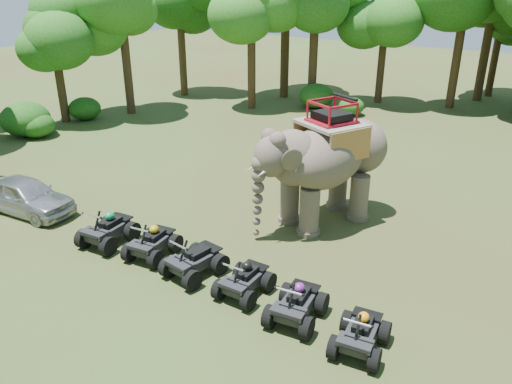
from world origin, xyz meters
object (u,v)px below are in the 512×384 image
parked_car (26,195)px  atv_0 (107,225)px  atv_4 (297,299)px  atv_1 (152,239)px  atv_2 (194,256)px  elephant (327,162)px  atv_3 (244,276)px  atv_5 (361,329)px

parked_car → atv_0: 4.43m
atv_4 → parked_car: bearing=172.7°
atv_1 → atv_2: atv_2 is taller
parked_car → atv_2: size_ratio=2.29×
elephant → atv_3: size_ratio=3.32×
atv_3 → atv_4: 1.77m
atv_2 → atv_5: bearing=3.7°
atv_2 → atv_5: size_ratio=1.09×
elephant → atv_5: bearing=-31.4°
elephant → parked_car: bearing=-124.8°
atv_4 → atv_1: bearing=169.7°
atv_3 → atv_4: atv_4 is taller
atv_1 → atv_2: size_ratio=0.96×
parked_car → atv_3: size_ratio=2.49×
elephant → atv_3: (0.38, -5.44, -1.65)m
elephant → parked_car: 11.25m
elephant → atv_0: 7.77m
atv_3 → atv_5: (3.59, -0.25, -0.00)m
parked_car → atv_3: bearing=-94.7°
atv_2 → atv_3: 1.81m
elephant → atv_2: elephant is taller
atv_0 → atv_3: size_ratio=1.11×
parked_car → atv_4: (11.65, 0.23, -0.05)m
atv_1 → parked_car: bearing=174.4°
atv_4 → atv_3: bearing=166.9°
parked_car → atv_1: 6.26m
atv_2 → elephant: bearing=81.3°
parked_car → atv_1: bearing=-93.2°
atv_0 → atv_1: size_ratio=1.06×
atv_3 → atv_5: bearing=-6.5°
atv_2 → atv_4: size_ratio=1.03×
parked_car → atv_4: size_ratio=2.36×
atv_0 → atv_3: atv_0 is taller
atv_0 → atv_4: size_ratio=1.05×
atv_2 → atv_5: 5.41m
atv_0 → atv_3: (5.45, 0.23, -0.07)m
elephant → atv_4: 6.20m
elephant → atv_0: bearing=-108.0°
atv_0 → atv_5: bearing=-7.2°
atv_1 → atv_3: atv_1 is taller
atv_2 → atv_4: bearing=4.3°
atv_2 → atv_5: (5.40, -0.21, -0.05)m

